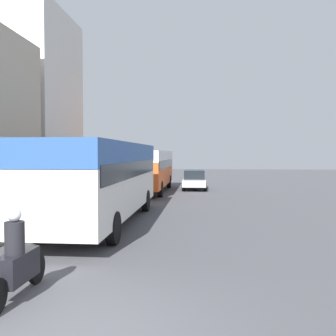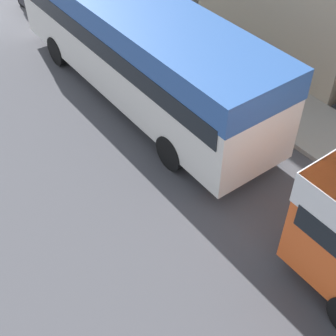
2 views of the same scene
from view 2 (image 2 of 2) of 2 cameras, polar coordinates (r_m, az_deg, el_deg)
bus_lead at (r=14.16m, az=-3.89°, el=15.60°), size 2.60×10.57×3.14m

